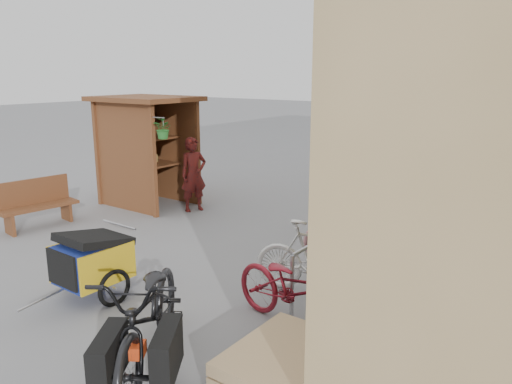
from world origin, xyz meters
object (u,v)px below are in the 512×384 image
Objects in this scene: bike_4 at (403,225)px; bench at (36,203)px; shopping_carts at (488,180)px; cargo_bike at (150,317)px; bike_3 at (372,235)px; person_kiosk at (194,174)px; bike_6 at (417,210)px; bike_5 at (409,220)px; kiosk at (143,135)px; pallet_stack at (290,371)px; bike_0 at (297,290)px; bike_1 at (316,258)px; bike_2 at (359,239)px; bike_7 at (428,199)px; child_trailer at (92,260)px.

bench is at bearing 96.88° from bike_4.
cargo_bike is at bearing -98.67° from shopping_carts.
bench is 6.32m from bike_3.
bike_6 is at bearing -51.63° from person_kiosk.
bike_3 reaches higher than bike_4.
shopping_carts is at bearing -19.76° from bike_5.
bike_4 is (5.76, 0.43, -1.10)m from kiosk.
pallet_stack is at bearing 168.98° from bike_4.
shopping_carts is 0.89× the size of bike_0.
cargo_bike is at bearing 152.84° from bike_4.
bike_1 reaches higher than bike_0.
bike_6 is (0.23, 3.33, -0.04)m from bike_1.
bike_4 is at bearing -25.31° from bike_3.
shopping_carts reaches higher than bike_5.
shopping_carts is 3.78m from bike_4.
pallet_stack is 0.72× the size of shopping_carts.
bike_2 is 2.83m from bike_7.
bike_0 is 2.25m from bike_3.
bike_6 is (0.68, 5.84, -0.11)m from cargo_bike.
cargo_bike is at bearing -12.80° from bench.
child_trailer is at bearing 118.00° from bike_0.
bike_4 is at bearing -64.65° from person_kiosk.
bike_1 is (5.83, 0.53, 0.03)m from bench.
bike_6 reaches higher than bike_4.
shopping_carts is 0.94× the size of bike_7.
bike_2 is 1.18× the size of bike_5.
shopping_carts is at bearing 6.23° from bike_0.
bike_6 is at bearing 11.62° from bike_0.
cargo_bike is (-1.30, -8.55, -0.05)m from shopping_carts.
shopping_carts reaches higher than bike_6.
bike_5 is at bearing -158.92° from bike_6.
person_kiosk reaches higher than child_trailer.
kiosk is 1.66× the size of bench.
bike_7 is (5.65, 2.10, -1.02)m from kiosk.
bike_6 is 0.99× the size of bike_7.
bike_1 is 1.12× the size of bike_5.
bike_1 is at bearing 161.92° from bike_5.
bike_3 reaches higher than bike_1.
kiosk reaches higher than person_kiosk.
bike_1 is (-0.85, -6.04, -0.12)m from shopping_carts.
shopping_carts is 0.94× the size of bike_2.
bike_6 reaches higher than bike_5.
bike_5 is (4.49, 0.55, -0.34)m from person_kiosk.
bike_3 is (2.58, 3.07, 0.02)m from child_trailer.
bike_1 is at bearing 153.97° from bike_4.
bike_0 is (0.75, 1.53, -0.09)m from cargo_bike.
child_trailer is 4.31m from person_kiosk.
cargo_bike reaches higher than bike_1.
cargo_bike is at bearing -41.38° from kiosk.
shopping_carts is at bearing 68.80° from child_trailer.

